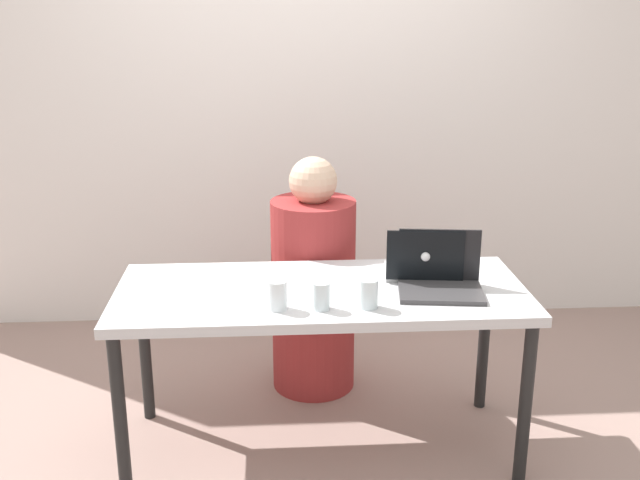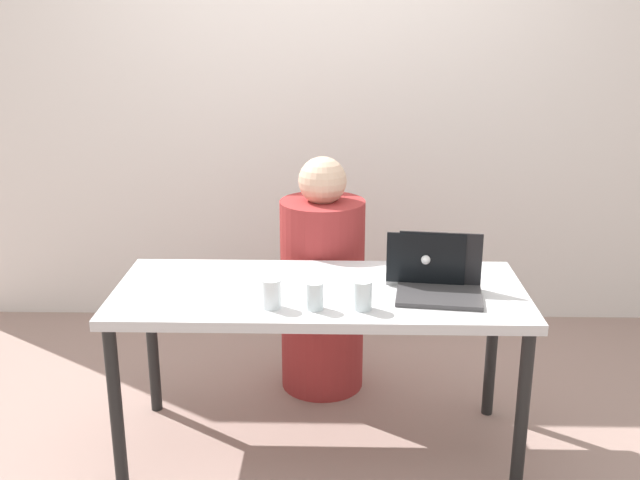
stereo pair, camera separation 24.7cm
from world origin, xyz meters
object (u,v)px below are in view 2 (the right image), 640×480
Objects in this scene: water_glass_center at (315,297)px; water_glass_right at (362,297)px; laptop_back_right at (425,269)px; laptop_front_right at (439,282)px; water_glass_left at (271,295)px; person_at_center at (323,288)px.

water_glass_right is at bearing 0.90° from water_glass_center.
water_glass_right is 1.06× the size of water_glass_center.
laptop_back_right is at bearing 48.84° from water_glass_right.
laptop_back_right is 0.95× the size of laptop_front_right.
laptop_back_right is at bearing 26.23° from water_glass_left.
person_at_center reaches higher than water_glass_left.
person_at_center is at bearing 101.80° from water_glass_right.
laptop_front_right is 0.50m from water_glass_center.
water_glass_right is (-0.26, -0.30, -0.00)m from laptop_back_right.
laptop_back_right is 3.02× the size of water_glass_right.
person_at_center reaches higher than water_glass_center.
person_at_center is at bearing 76.72° from water_glass_left.
person_at_center is 10.28× the size of water_glass_right.
water_glass_left is at bearing 176.64° from water_glass_center.
water_glass_center is at bearing -179.10° from water_glass_right.
water_glass_center is (-0.48, -0.16, -0.00)m from laptop_front_right.
water_glass_left is at bearing 75.57° from person_at_center.
water_glass_left is (-0.60, -0.29, -0.00)m from laptop_back_right.
water_glass_left is at bearing -159.82° from laptop_front_right.
water_glass_center is (-0.44, -0.30, -0.00)m from laptop_back_right.
laptop_front_right is at bearing 26.99° from water_glass_right.
laptop_front_right is 0.65m from water_glass_left.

